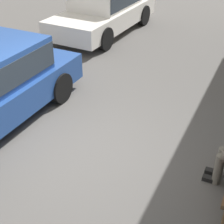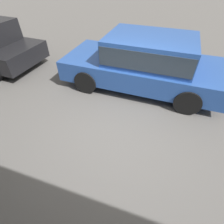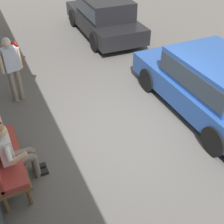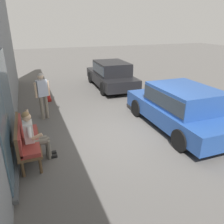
{
  "view_description": "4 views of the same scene",
  "coord_description": "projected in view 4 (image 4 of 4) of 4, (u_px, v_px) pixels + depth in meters",
  "views": [
    {
      "loc": [
        3.95,
        2.6,
        3.65
      ],
      "look_at": [
        -0.15,
        0.65,
        0.85
      ],
      "focal_mm": 55.0,
      "sensor_mm": 36.0,
      "label": 1
    },
    {
      "loc": [
        -0.68,
        2.6,
        2.91
      ],
      "look_at": [
        0.11,
        0.28,
        0.76
      ],
      "focal_mm": 28.0,
      "sensor_mm": 36.0,
      "label": 2
    },
    {
      "loc": [
        -4.27,
        2.6,
        4.24
      ],
      "look_at": [
        -0.21,
        0.69,
        0.87
      ],
      "focal_mm": 45.0,
      "sensor_mm": 36.0,
      "label": 3
    },
    {
      "loc": [
        -5.61,
        2.6,
        3.3
      ],
      "look_at": [
        0.11,
        0.37,
        0.84
      ],
      "focal_mm": 35.0,
      "sensor_mm": 36.0,
      "label": 4
    }
  ],
  "objects": [
    {
      "name": "ground_plane",
      "position": [
        124.0,
        136.0,
        6.96
      ],
      "size": [
        60.0,
        60.0,
        0.0
      ],
      "primitive_type": "plane",
      "color": "#565451"
    },
    {
      "name": "parked_car_mid",
      "position": [
        181.0,
        106.0,
        7.27
      ],
      "size": [
        4.38,
        2.05,
        1.46
      ],
      "color": "#23478E",
      "rests_on": "ground_plane"
    },
    {
      "name": "pedestrian_standing",
      "position": [
        42.0,
        92.0,
        7.92
      ],
      "size": [
        0.29,
        0.53,
        1.73
      ],
      "color": "gray",
      "rests_on": "ground_plane"
    },
    {
      "name": "person_on_phone",
      "position": [
        33.0,
        135.0,
        5.51
      ],
      "size": [
        0.73,
        0.74,
        1.36
      ],
      "color": "#6B665B",
      "rests_on": "ground_plane"
    },
    {
      "name": "fire_hydrant",
      "position": [
        48.0,
        93.0,
        10.01
      ],
      "size": [
        0.38,
        0.26,
        0.81
      ],
      "color": "maroon",
      "rests_on": "ground_plane"
    },
    {
      "name": "parked_car_far",
      "position": [
        111.0,
        74.0,
        12.07
      ],
      "size": [
        4.45,
        2.02,
        1.45
      ],
      "color": "black",
      "rests_on": "ground_plane"
    },
    {
      "name": "bench",
      "position": [
        25.0,
        138.0,
        5.6
      ],
      "size": [
        1.74,
        0.55,
        1.02
      ],
      "color": "brown",
      "rests_on": "ground_plane"
    }
  ]
}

